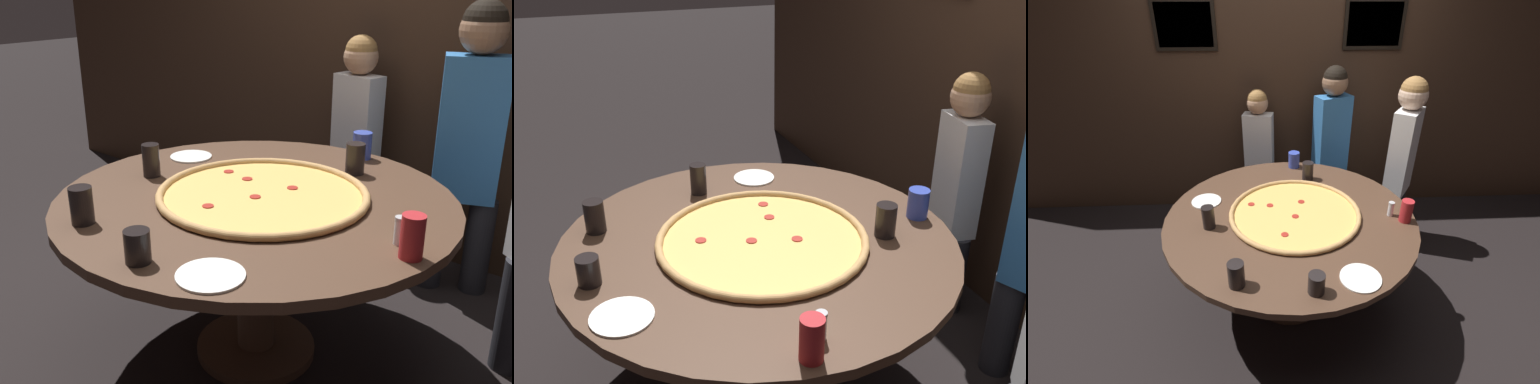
% 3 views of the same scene
% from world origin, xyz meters
% --- Properties ---
extents(ground_plane, '(24.00, 24.00, 0.00)m').
position_xyz_m(ground_plane, '(0.00, 0.00, 0.00)').
color(ground_plane, black).
extents(dining_table, '(1.60, 1.60, 0.74)m').
position_xyz_m(dining_table, '(0.00, 0.00, 0.61)').
color(dining_table, '#4C3323').
rests_on(dining_table, ground_plane).
extents(giant_pizza, '(0.85, 0.85, 0.03)m').
position_xyz_m(giant_pizza, '(0.03, 0.01, 0.75)').
color(giant_pizza, '#EAB75B').
rests_on(giant_pizza, dining_table).
extents(drink_cup_centre_back, '(0.08, 0.08, 0.14)m').
position_xyz_m(drink_cup_centre_back, '(-0.50, -0.11, 0.81)').
color(drink_cup_centre_back, black).
rests_on(drink_cup_centre_back, dining_table).
extents(drink_cup_front_edge, '(0.09, 0.09, 0.13)m').
position_xyz_m(drink_cup_front_edge, '(0.08, 0.70, 0.80)').
color(drink_cup_front_edge, '#384CB7').
rests_on(drink_cup_front_edge, dining_table).
extents(drink_cup_far_left, '(0.08, 0.08, 0.14)m').
position_xyz_m(drink_cup_far_left, '(0.17, 0.49, 0.81)').
color(drink_cup_far_left, black).
rests_on(drink_cup_far_left, dining_table).
extents(drink_cup_beside_pizza, '(0.08, 0.08, 0.14)m').
position_xyz_m(drink_cup_beside_pizza, '(-0.30, -0.60, 0.81)').
color(drink_cup_beside_pizza, black).
rests_on(drink_cup_beside_pizza, dining_table).
extents(drink_cup_far_right, '(0.07, 0.07, 0.15)m').
position_xyz_m(drink_cup_far_right, '(0.71, -0.10, 0.81)').
color(drink_cup_far_right, '#B22328').
rests_on(drink_cup_far_right, dining_table).
extents(drink_cup_by_shaker, '(0.08, 0.08, 0.11)m').
position_xyz_m(drink_cup_by_shaker, '(0.08, -0.66, 0.79)').
color(drink_cup_by_shaker, black).
rests_on(drink_cup_by_shaker, dining_table).
extents(white_plate_far_back, '(0.21, 0.21, 0.01)m').
position_xyz_m(white_plate_far_back, '(0.31, -0.59, 0.74)').
color(white_plate_far_back, white).
rests_on(white_plate_far_back, dining_table).
extents(white_plate_near_front, '(0.20, 0.20, 0.01)m').
position_xyz_m(white_plate_near_front, '(-0.56, 0.19, 0.74)').
color(white_plate_near_front, white).
rests_on(white_plate_near_front, dining_table).
extents(condiment_shaker, '(0.04, 0.04, 0.10)m').
position_xyz_m(condiment_shaker, '(0.64, -0.04, 0.79)').
color(condiment_shaker, silver).
rests_on(condiment_shaker, dining_table).
extents(diner_far_left, '(0.33, 0.19, 1.26)m').
position_xyz_m(diner_far_left, '(-0.21, 1.16, 0.72)').
color(diner_far_left, '#232328').
rests_on(diner_far_left, ground_plane).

